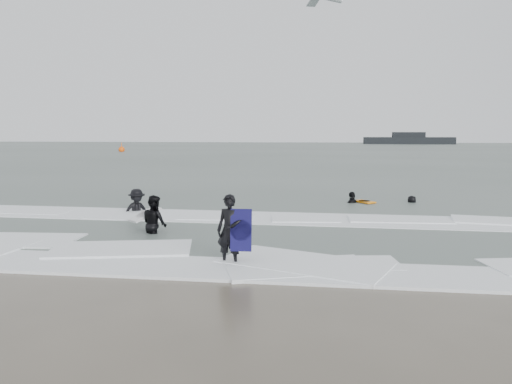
# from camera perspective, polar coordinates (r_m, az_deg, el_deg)

# --- Properties ---
(ground) EXTENTS (320.00, 320.00, 0.00)m
(ground) POSITION_cam_1_polar(r_m,az_deg,el_deg) (11.80, -3.92, -8.12)
(ground) COLOR brown
(ground) RESTS_ON ground
(sea) EXTENTS (320.00, 320.00, 0.00)m
(sea) POSITION_cam_1_polar(r_m,az_deg,el_deg) (91.19, 7.57, 4.77)
(sea) COLOR #47544C
(sea) RESTS_ON ground
(surfer_centre) EXTENTS (0.67, 0.50, 1.67)m
(surfer_centre) POSITION_cam_1_polar(r_m,az_deg,el_deg) (11.59, -3.01, -8.38)
(surfer_centre) COLOR black
(surfer_centre) RESTS_ON ground
(surfer_wading) EXTENTS (1.07, 1.05, 1.74)m
(surfer_wading) POSITION_cam_1_polar(r_m,az_deg,el_deg) (15.38, -11.48, -4.74)
(surfer_wading) COLOR black
(surfer_wading) RESTS_ON ground
(surfer_breaker) EXTENTS (1.30, 1.27, 1.78)m
(surfer_breaker) POSITION_cam_1_polar(r_m,az_deg,el_deg) (19.55, -13.44, -2.36)
(surfer_breaker) COLOR black
(surfer_breaker) RESTS_ON ground
(surfer_right_near) EXTENTS (0.98, 1.00, 1.68)m
(surfer_right_near) POSITION_cam_1_polar(r_m,az_deg,el_deg) (21.92, 10.95, -1.34)
(surfer_right_near) COLOR black
(surfer_right_near) RESTS_ON ground
(surfer_right_far) EXTENTS (0.77, 0.54, 1.50)m
(surfer_right_far) POSITION_cam_1_polar(r_m,az_deg,el_deg) (22.64, 17.37, -1.27)
(surfer_right_far) COLOR black
(surfer_right_far) RESTS_ON ground
(surf_foam) EXTENTS (30.03, 9.06, 0.09)m
(surf_foam) POSITION_cam_1_polar(r_m,az_deg,el_deg) (15.32, -0.78, -4.50)
(surf_foam) COLOR white
(surf_foam) RESTS_ON ground
(bodyboards) EXTENTS (7.96, 11.47, 1.25)m
(bodyboards) POSITION_cam_1_polar(r_m,az_deg,el_deg) (16.06, 1.12, -2.32)
(bodyboards) COLOR #100D40
(bodyboards) RESTS_ON ground
(buoy) EXTENTS (1.00, 1.00, 1.65)m
(buoy) POSITION_cam_1_polar(r_m,az_deg,el_deg) (85.82, -15.11, 4.72)
(buoy) COLOR #F7530B
(buoy) RESTS_ON ground
(vessel_horizon) EXTENTS (25.17, 4.49, 3.42)m
(vessel_horizon) POSITION_cam_1_polar(r_m,az_deg,el_deg) (150.15, 17.02, 5.73)
(vessel_horizon) COLOR black
(vessel_horizon) RESTS_ON ground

